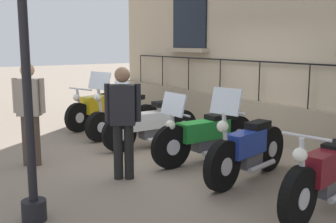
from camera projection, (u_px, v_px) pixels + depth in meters
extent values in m
plane|color=gray|center=(172.00, 154.00, 7.43)|extent=(60.00, 60.00, 0.00)
cube|color=gray|center=(259.00, 120.00, 8.56)|extent=(0.20, 11.65, 0.81)
cube|color=black|center=(189.00, 12.00, 10.30)|extent=(0.06, 1.37, 1.80)
cube|color=tan|center=(187.00, 50.00, 10.42)|extent=(0.24, 1.57, 0.10)
cube|color=black|center=(260.00, 62.00, 8.34)|extent=(0.03, 9.78, 0.03)
cylinder|color=black|center=(141.00, 69.00, 12.42)|extent=(0.02, 0.02, 0.82)
cylinder|color=black|center=(163.00, 71.00, 11.42)|extent=(0.02, 0.02, 0.82)
cylinder|color=black|center=(189.00, 74.00, 10.41)|extent=(0.02, 0.02, 0.82)
cylinder|color=black|center=(220.00, 77.00, 9.41)|extent=(0.02, 0.02, 0.82)
cylinder|color=black|center=(259.00, 81.00, 8.41)|extent=(0.02, 0.02, 0.82)
cylinder|color=black|center=(309.00, 87.00, 7.40)|extent=(0.02, 0.02, 0.82)
cylinder|color=black|center=(78.00, 117.00, 9.23)|extent=(0.67, 0.33, 0.67)
cylinder|color=silver|center=(78.00, 117.00, 9.23)|extent=(0.27, 0.21, 0.23)
cylinder|color=black|center=(125.00, 109.00, 10.43)|extent=(0.67, 0.33, 0.67)
cylinder|color=silver|center=(125.00, 109.00, 10.43)|extent=(0.27, 0.21, 0.23)
cube|color=gold|center=(101.00, 103.00, 9.75)|extent=(1.08, 0.65, 0.40)
cube|color=#4C4C51|center=(104.00, 114.00, 9.88)|extent=(0.67, 0.45, 0.23)
cube|color=black|center=(113.00, 95.00, 10.04)|extent=(0.64, 0.47, 0.10)
cylinder|color=silver|center=(79.00, 103.00, 9.22)|extent=(0.17, 0.11, 0.65)
cylinder|color=silver|center=(80.00, 89.00, 9.20)|extent=(0.27, 0.72, 0.04)
sphere|color=white|center=(76.00, 97.00, 9.14)|extent=(0.16, 0.16, 0.16)
cylinder|color=silver|center=(116.00, 118.00, 9.94)|extent=(0.90, 0.37, 0.08)
cylinder|color=black|center=(99.00, 127.00, 8.34)|extent=(0.63, 0.30, 0.61)
cylinder|color=silver|center=(99.00, 127.00, 8.34)|extent=(0.25, 0.23, 0.22)
cylinder|color=black|center=(147.00, 118.00, 9.35)|extent=(0.63, 0.30, 0.61)
cylinder|color=silver|center=(147.00, 118.00, 9.35)|extent=(0.25, 0.23, 0.22)
cube|color=orange|center=(123.00, 113.00, 8.78)|extent=(0.83, 0.52, 0.32)
cube|color=#4C4C51|center=(126.00, 123.00, 8.89)|extent=(0.51, 0.38, 0.22)
cube|color=black|center=(133.00, 97.00, 8.96)|extent=(0.49, 0.40, 0.10)
cylinder|color=silver|center=(101.00, 107.00, 8.32)|extent=(0.17, 0.10, 0.80)
cylinder|color=silver|center=(102.00, 88.00, 8.29)|extent=(0.22, 0.73, 0.04)
sphere|color=white|center=(98.00, 97.00, 8.23)|extent=(0.16, 0.16, 0.16)
cylinder|color=silver|center=(137.00, 128.00, 8.89)|extent=(0.69, 0.25, 0.08)
cube|color=silver|center=(99.00, 81.00, 8.22)|extent=(0.27, 0.62, 0.36)
cylinder|color=black|center=(119.00, 134.00, 7.53)|extent=(0.67, 0.13, 0.67)
cylinder|color=silver|center=(119.00, 134.00, 7.53)|extent=(0.23, 0.15, 0.23)
cylinder|color=black|center=(182.00, 126.00, 8.29)|extent=(0.67, 0.13, 0.67)
cylinder|color=silver|center=(182.00, 126.00, 8.29)|extent=(0.23, 0.15, 0.23)
cube|color=silver|center=(150.00, 120.00, 7.85)|extent=(0.95, 0.29, 0.31)
cube|color=#4C4C51|center=(154.00, 131.00, 7.94)|extent=(0.57, 0.23, 0.23)
cube|color=black|center=(166.00, 104.00, 8.01)|extent=(0.53, 0.26, 0.10)
cylinder|color=silver|center=(121.00, 116.00, 7.50)|extent=(0.16, 0.06, 0.68)
cylinder|color=silver|center=(123.00, 98.00, 7.47)|extent=(0.04, 0.63, 0.04)
sphere|color=white|center=(118.00, 108.00, 7.44)|extent=(0.16, 0.16, 0.16)
cylinder|color=silver|center=(167.00, 138.00, 7.93)|extent=(0.85, 0.09, 0.08)
cube|color=silver|center=(120.00, 90.00, 7.41)|extent=(0.13, 0.52, 0.36)
cylinder|color=black|center=(171.00, 147.00, 6.54)|extent=(0.72, 0.12, 0.72)
cylinder|color=silver|center=(171.00, 147.00, 6.54)|extent=(0.25, 0.13, 0.25)
cylinder|color=black|center=(236.00, 135.00, 7.34)|extent=(0.72, 0.12, 0.72)
cylinder|color=silver|center=(236.00, 135.00, 7.34)|extent=(0.25, 0.13, 0.25)
cube|color=#1E842D|center=(204.00, 130.00, 6.88)|extent=(0.96, 0.33, 0.31)
cube|color=#4C4C51|center=(208.00, 142.00, 6.97)|extent=(0.57, 0.26, 0.25)
cube|color=black|center=(221.00, 117.00, 7.06)|extent=(0.54, 0.29, 0.10)
cylinder|color=silver|center=(174.00, 130.00, 6.52)|extent=(0.16, 0.06, 0.55)
cylinder|color=silver|center=(177.00, 113.00, 6.50)|extent=(0.05, 0.69, 0.04)
sphere|color=white|center=(170.00, 125.00, 6.47)|extent=(0.16, 0.16, 0.16)
cylinder|color=silver|center=(223.00, 150.00, 6.96)|extent=(0.86, 0.09, 0.08)
cube|color=silver|center=(173.00, 104.00, 6.45)|extent=(0.13, 0.57, 0.36)
cylinder|color=black|center=(223.00, 166.00, 5.54)|extent=(0.72, 0.29, 0.71)
cylinder|color=silver|center=(223.00, 166.00, 5.54)|extent=(0.28, 0.20, 0.25)
cylinder|color=black|center=(269.00, 148.00, 6.45)|extent=(0.72, 0.29, 0.71)
cylinder|color=silver|center=(269.00, 148.00, 6.45)|extent=(0.28, 0.20, 0.25)
cube|color=#1E389E|center=(246.00, 143.00, 5.92)|extent=(0.79, 0.42, 0.34)
cube|color=#4C4C51|center=(249.00, 158.00, 6.04)|extent=(0.49, 0.30, 0.25)
cube|color=black|center=(258.00, 125.00, 6.11)|extent=(0.46, 0.32, 0.10)
cylinder|color=silver|center=(225.00, 139.00, 5.51)|extent=(0.17, 0.10, 0.74)
cylinder|color=silver|center=(228.00, 112.00, 5.49)|extent=(0.16, 0.54, 0.04)
sphere|color=white|center=(223.00, 126.00, 5.43)|extent=(0.16, 0.16, 0.16)
cylinder|color=silver|center=(262.00, 166.00, 6.07)|extent=(0.68, 0.24, 0.08)
cube|color=silver|center=(226.00, 101.00, 5.42)|extent=(0.22, 0.46, 0.36)
cylinder|color=black|center=(298.00, 198.00, 4.43)|extent=(0.71, 0.27, 0.69)
cylinder|color=silver|center=(298.00, 198.00, 4.43)|extent=(0.27, 0.19, 0.24)
cube|color=maroon|center=(325.00, 166.00, 4.84)|extent=(0.79, 0.40, 0.36)
cube|color=#4C4C51|center=(327.00, 184.00, 4.95)|extent=(0.49, 0.29, 0.24)
cylinder|color=silver|center=(302.00, 167.00, 4.41)|extent=(0.17, 0.09, 0.67)
cylinder|color=silver|center=(306.00, 137.00, 4.39)|extent=(0.15, 0.55, 0.04)
sphere|color=white|center=(300.00, 155.00, 4.33)|extent=(0.16, 0.16, 0.16)
cylinder|color=black|center=(34.00, 210.00, 4.65)|extent=(0.28, 0.28, 0.24)
cylinder|color=black|center=(23.00, 13.00, 4.28)|extent=(0.10, 0.10, 4.62)
cylinder|color=black|center=(129.00, 152.00, 6.04)|extent=(0.14, 0.14, 0.83)
cylinder|color=black|center=(118.00, 152.00, 6.03)|extent=(0.14, 0.14, 0.83)
cube|color=black|center=(123.00, 105.00, 5.92)|extent=(0.42, 0.38, 0.58)
sphere|color=#8C664C|center=(122.00, 75.00, 5.85)|extent=(0.22, 0.22, 0.22)
cylinder|color=black|center=(138.00, 103.00, 5.92)|extent=(0.09, 0.09, 0.56)
cylinder|color=black|center=(108.00, 103.00, 5.91)|extent=(0.09, 0.09, 0.56)
cylinder|color=#47382D|center=(26.00, 140.00, 6.71)|extent=(0.14, 0.14, 0.84)
cylinder|color=#47382D|center=(36.00, 141.00, 6.71)|extent=(0.14, 0.14, 0.84)
cube|color=gray|center=(29.00, 97.00, 6.59)|extent=(0.42, 0.39, 0.59)
sphere|color=tan|center=(27.00, 70.00, 6.52)|extent=(0.23, 0.23, 0.23)
cylinder|color=gray|center=(15.00, 96.00, 6.60)|extent=(0.09, 0.09, 0.56)
cylinder|color=gray|center=(42.00, 96.00, 6.58)|extent=(0.09, 0.09, 0.56)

